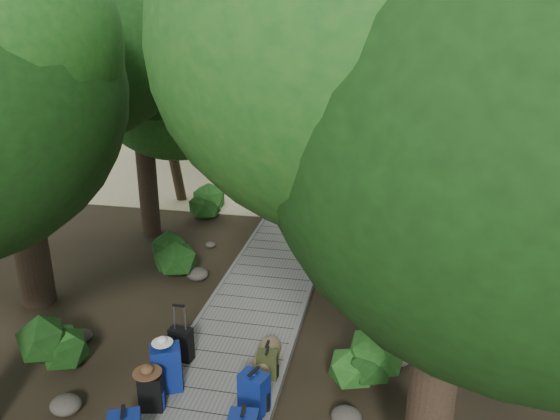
% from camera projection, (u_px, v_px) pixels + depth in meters
% --- Properties ---
extents(ground, '(120.00, 120.00, 0.00)m').
position_uv_depth(ground, '(259.00, 304.00, 11.33)').
color(ground, '#322819').
rests_on(ground, ground).
extents(sand_beach, '(40.00, 22.00, 0.02)m').
position_uv_depth(sand_beach, '(338.00, 140.00, 26.08)').
color(sand_beach, '#C5B485').
rests_on(sand_beach, ground).
extents(distant_hill, '(32.00, 16.00, 12.00)m').
position_uv_depth(distant_hill, '(22.00, 66.00, 63.15)').
color(distant_hill, black).
rests_on(distant_hill, ground).
extents(boardwalk, '(2.00, 12.00, 0.12)m').
position_uv_depth(boardwalk, '(270.00, 279.00, 12.23)').
color(boardwalk, slate).
rests_on(boardwalk, ground).
extents(backpack_left_b, '(0.39, 0.31, 0.64)m').
position_uv_depth(backpack_left_b, '(151.00, 390.00, 8.04)').
color(backpack_left_b, black).
rests_on(backpack_left_b, boardwalk).
extents(backpack_left_c, '(0.55, 0.49, 0.84)m').
position_uv_depth(backpack_left_c, '(166.00, 366.00, 8.44)').
color(backpack_left_c, navy).
rests_on(backpack_left_c, boardwalk).
extents(backpack_right_c, '(0.48, 0.41, 0.70)m').
position_uv_depth(backpack_right_c, '(254.00, 391.00, 7.99)').
color(backpack_right_c, navy).
rests_on(backpack_right_c, boardwalk).
extents(backpack_right_d, '(0.34, 0.26, 0.51)m').
position_uv_depth(backpack_right_d, '(267.00, 363.00, 8.78)').
color(backpack_right_d, '#2F3817').
rests_on(backpack_right_d, boardwalk).
extents(duffel_right_khaki, '(0.38, 0.57, 0.38)m').
position_uv_depth(duffel_right_khaki, '(267.00, 356.00, 9.06)').
color(duffel_right_khaki, olive).
rests_on(duffel_right_khaki, boardwalk).
extents(suitcase_on_boardwalk, '(0.41, 0.26, 0.59)m').
position_uv_depth(suitcase_on_boardwalk, '(181.00, 344.00, 9.21)').
color(suitcase_on_boardwalk, black).
rests_on(suitcase_on_boardwalk, boardwalk).
extents(lone_suitcase_on_sand, '(0.39, 0.24, 0.59)m').
position_uv_depth(lone_suitcase_on_sand, '(321.00, 181.00, 18.58)').
color(lone_suitcase_on_sand, black).
rests_on(lone_suitcase_on_sand, sand_beach).
extents(hat_brown, '(0.43, 0.43, 0.13)m').
position_uv_depth(hat_brown, '(147.00, 369.00, 7.90)').
color(hat_brown, '#51351E').
rests_on(hat_brown, backpack_left_b).
extents(hat_white, '(0.33, 0.33, 0.11)m').
position_uv_depth(hat_white, '(162.00, 340.00, 8.27)').
color(hat_white, silver).
rests_on(hat_white, backpack_left_c).
extents(kayak, '(0.72, 3.14, 0.31)m').
position_uv_depth(kayak, '(251.00, 162.00, 21.56)').
color(kayak, '#B1120F').
rests_on(kayak, sand_beach).
extents(sun_lounger, '(0.89, 1.88, 0.58)m').
position_uv_depth(sun_lounger, '(415.00, 168.00, 20.09)').
color(sun_lounger, silver).
rests_on(sun_lounger, sand_beach).
extents(tree_right_a, '(4.80, 4.80, 8.00)m').
position_uv_depth(tree_right_a, '(455.00, 186.00, 5.61)').
color(tree_right_a, black).
rests_on(tree_right_a, ground).
extents(tree_right_c, '(4.78, 4.78, 8.28)m').
position_uv_depth(tree_right_c, '(467.00, 91.00, 11.47)').
color(tree_right_c, black).
rests_on(tree_right_c, ground).
extents(tree_right_e, '(5.26, 5.26, 9.47)m').
position_uv_depth(tree_right_e, '(454.00, 50.00, 15.07)').
color(tree_right_e, black).
rests_on(tree_right_e, ground).
extents(tree_right_f, '(6.31, 6.31, 11.26)m').
position_uv_depth(tree_right_f, '(529.00, 15.00, 17.22)').
color(tree_right_f, black).
rests_on(tree_right_f, ground).
extents(tree_left_b, '(5.40, 5.40, 9.72)m').
position_uv_depth(tree_left_b, '(0.00, 62.00, 9.81)').
color(tree_left_b, black).
rests_on(tree_left_b, ground).
extents(tree_left_c, '(4.17, 4.17, 7.25)m').
position_uv_depth(tree_left_c, '(141.00, 100.00, 13.70)').
color(tree_left_c, black).
rests_on(tree_left_c, ground).
extents(tree_back_a, '(5.26, 5.26, 9.11)m').
position_uv_depth(tree_back_a, '(308.00, 41.00, 23.88)').
color(tree_back_a, black).
rests_on(tree_back_a, ground).
extents(tree_back_b, '(5.49, 5.49, 9.80)m').
position_uv_depth(tree_back_b, '(392.00, 33.00, 23.74)').
color(tree_back_b, black).
rests_on(tree_back_b, ground).
extents(tree_back_c, '(4.99, 4.99, 8.98)m').
position_uv_depth(tree_back_c, '(453.00, 43.00, 23.41)').
color(tree_back_c, black).
rests_on(tree_back_c, ground).
extents(tree_back_d, '(5.41, 5.41, 9.01)m').
position_uv_depth(tree_back_d, '(210.00, 42.00, 23.92)').
color(tree_back_d, black).
rests_on(tree_back_d, ground).
extents(palm_right_a, '(4.46, 4.46, 7.61)m').
position_uv_depth(palm_right_a, '(417.00, 86.00, 14.94)').
color(palm_right_a, '#143910').
rests_on(palm_right_a, ground).
extents(palm_right_b, '(4.30, 4.30, 8.31)m').
position_uv_depth(palm_right_b, '(483.00, 61.00, 18.53)').
color(palm_right_b, '#143910').
rests_on(palm_right_b, ground).
extents(palm_right_c, '(4.34, 4.34, 6.91)m').
position_uv_depth(palm_right_c, '(386.00, 73.00, 21.62)').
color(palm_right_c, '#143910').
rests_on(palm_right_c, ground).
extents(palm_left_a, '(4.39, 4.39, 6.98)m').
position_uv_depth(palm_left_a, '(166.00, 91.00, 16.48)').
color(palm_left_a, '#143910').
rests_on(palm_left_a, ground).
extents(rock_left_a, '(0.48, 0.43, 0.26)m').
position_uv_depth(rock_left_a, '(66.00, 405.00, 8.20)').
color(rock_left_a, '#4C473F').
rests_on(rock_left_a, ground).
extents(rock_left_b, '(0.38, 0.34, 0.21)m').
position_uv_depth(rock_left_b, '(82.00, 335.00, 10.02)').
color(rock_left_b, '#4C473F').
rests_on(rock_left_b, ground).
extents(rock_left_c, '(0.50, 0.45, 0.28)m').
position_uv_depth(rock_left_c, '(197.00, 274.00, 12.31)').
color(rock_left_c, '#4C473F').
rests_on(rock_left_c, ground).
extents(rock_left_d, '(0.26, 0.24, 0.15)m').
position_uv_depth(rock_left_d, '(211.00, 245.00, 14.04)').
color(rock_left_d, '#4C473F').
rests_on(rock_left_d, ground).
extents(rock_right_a, '(0.46, 0.41, 0.25)m').
position_uv_depth(rock_right_a, '(346.00, 417.00, 7.97)').
color(rock_right_a, '#4C473F').
rests_on(rock_right_a, ground).
extents(rock_right_b, '(0.47, 0.42, 0.26)m').
position_uv_depth(rock_right_b, '(397.00, 358.00, 9.33)').
color(rock_right_b, '#4C473F').
rests_on(rock_right_b, ground).
extents(rock_right_c, '(0.34, 0.30, 0.19)m').
position_uv_depth(rock_right_c, '(363.00, 273.00, 12.46)').
color(rock_right_c, '#4C473F').
rests_on(rock_right_c, ground).
extents(rock_right_d, '(0.59, 0.54, 0.33)m').
position_uv_depth(rock_right_d, '(397.00, 237.00, 14.29)').
color(rock_right_d, '#4C473F').
rests_on(rock_right_d, ground).
extents(shrub_left_a, '(0.99, 0.99, 0.89)m').
position_uv_depth(shrub_left_a, '(58.00, 345.00, 9.14)').
color(shrub_left_a, '#174C17').
rests_on(shrub_left_a, ground).
extents(shrub_left_b, '(1.03, 1.03, 0.92)m').
position_uv_depth(shrub_left_b, '(172.00, 257.00, 12.43)').
color(shrub_left_b, '#174C17').
rests_on(shrub_left_b, ground).
extents(shrub_left_c, '(1.11, 1.11, 1.00)m').
position_uv_depth(shrub_left_c, '(206.00, 201.00, 15.97)').
color(shrub_left_c, '#174C17').
rests_on(shrub_left_c, ground).
extents(shrub_right_a, '(1.06, 1.06, 0.95)m').
position_uv_depth(shrub_right_a, '(363.00, 359.00, 8.72)').
color(shrub_right_a, '#174C17').
rests_on(shrub_right_a, ground).
extents(shrub_right_b, '(1.42, 1.42, 1.28)m').
position_uv_depth(shrub_right_b, '(376.00, 253.00, 12.20)').
color(shrub_right_b, '#174C17').
rests_on(shrub_right_b, ground).
extents(shrub_right_c, '(0.78, 0.78, 0.70)m').
position_uv_depth(shrub_right_c, '(379.00, 213.00, 15.51)').
color(shrub_right_c, '#174C17').
rests_on(shrub_right_c, ground).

